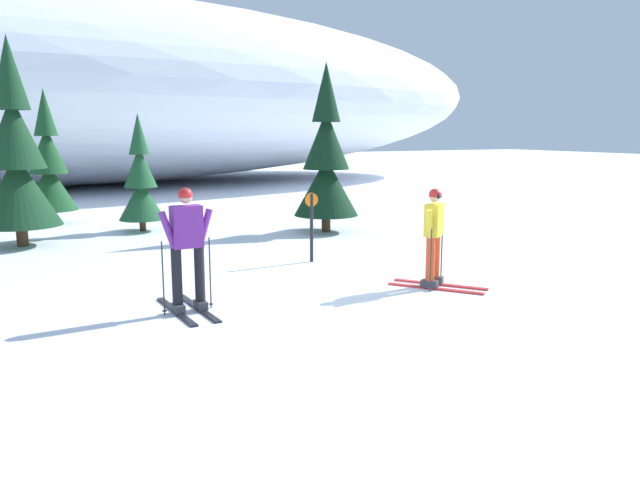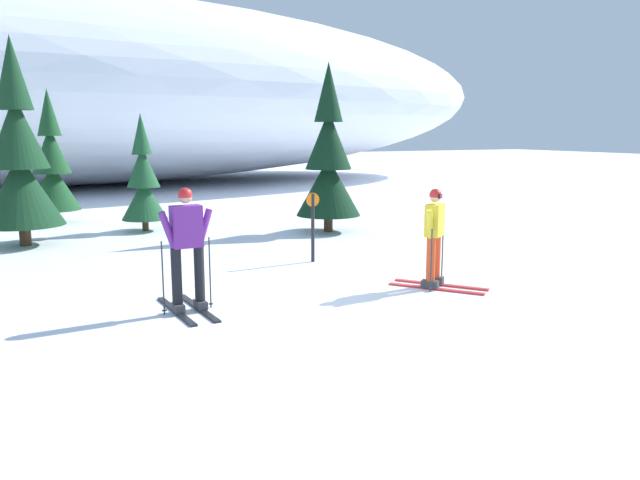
# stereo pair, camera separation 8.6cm
# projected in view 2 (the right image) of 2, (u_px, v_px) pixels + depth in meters

# --- Properties ---
(ground_plane) EXTENTS (120.00, 120.00, 0.00)m
(ground_plane) POSITION_uv_depth(u_px,v_px,m) (320.00, 298.00, 10.05)
(ground_plane) COLOR white
(skier_purple_jacket) EXTENTS (0.81, 1.68, 1.84)m
(skier_purple_jacket) POSITION_uv_depth(u_px,v_px,m) (187.00, 247.00, 9.10)
(skier_purple_jacket) COLOR black
(skier_purple_jacket) RESTS_ON ground
(skier_yellow_jacket) EXTENTS (1.34, 1.56, 1.69)m
(skier_yellow_jacket) POSITION_uv_depth(u_px,v_px,m) (435.00, 237.00, 10.58)
(skier_yellow_jacket) COLOR red
(skier_yellow_jacket) RESTS_ON ground
(pine_tree_far_left) EXTENTS (1.83, 1.83, 4.74)m
(pine_tree_far_left) POSITION_uv_depth(u_px,v_px,m) (19.00, 160.00, 14.26)
(pine_tree_far_left) COLOR #47301E
(pine_tree_far_left) RESTS_ON ground
(pine_tree_center_left) EXTENTS (1.47, 1.47, 3.81)m
(pine_tree_center_left) POSITION_uv_depth(u_px,v_px,m) (52.00, 168.00, 17.87)
(pine_tree_center_left) COLOR #47301E
(pine_tree_center_left) RESTS_ON ground
(pine_tree_center_right) EXTENTS (1.20, 1.20, 3.10)m
(pine_tree_center_right) POSITION_uv_depth(u_px,v_px,m) (143.00, 182.00, 16.51)
(pine_tree_center_right) COLOR #47301E
(pine_tree_center_right) RESTS_ON ground
(pine_tree_far_right) EXTENTS (1.69, 1.69, 4.37)m
(pine_tree_far_right) POSITION_uv_depth(u_px,v_px,m) (328.00, 162.00, 16.31)
(pine_tree_far_right) COLOR #47301E
(pine_tree_far_right) RESTS_ON ground
(snow_ridge_background) EXTENTS (49.58, 21.52, 9.04)m
(snow_ridge_background) POSITION_uv_depth(u_px,v_px,m) (18.00, 90.00, 29.43)
(snow_ridge_background) COLOR white
(snow_ridge_background) RESTS_ON ground
(trail_marker_post) EXTENTS (0.28, 0.07, 1.41)m
(trail_marker_post) POSITION_uv_depth(u_px,v_px,m) (313.00, 223.00, 12.67)
(trail_marker_post) COLOR black
(trail_marker_post) RESTS_ON ground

